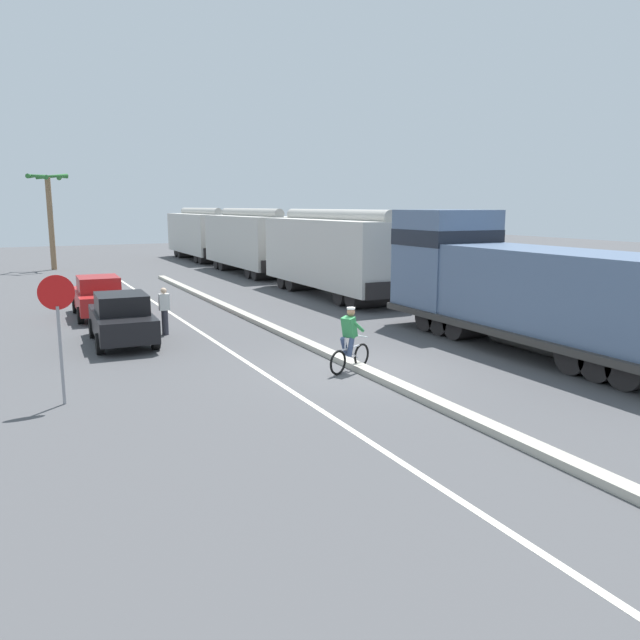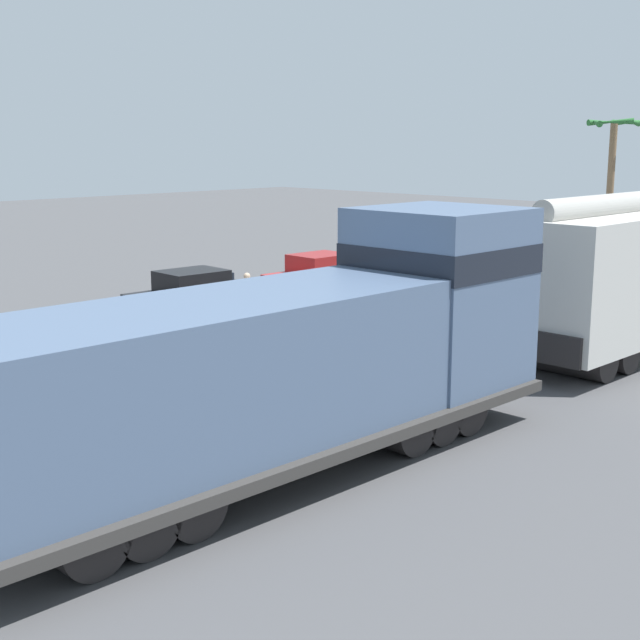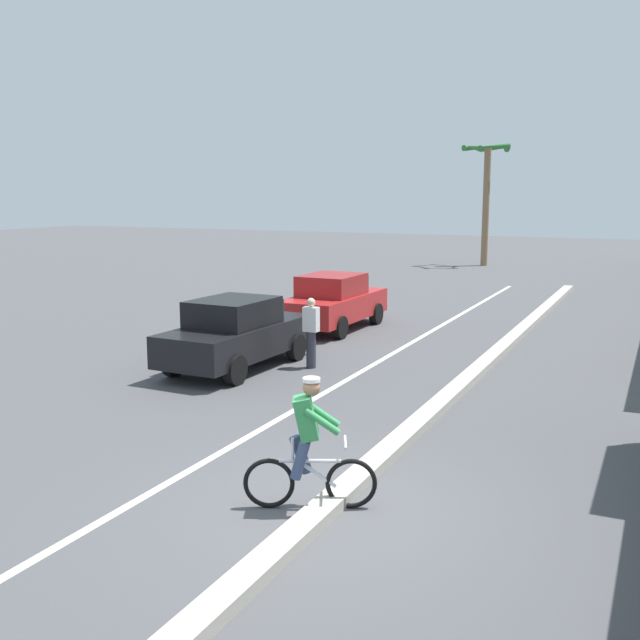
{
  "view_description": "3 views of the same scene",
  "coord_description": "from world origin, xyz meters",
  "px_view_note": "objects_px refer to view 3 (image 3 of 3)",
  "views": [
    {
      "loc": [
        -8.13,
        -14.08,
        4.34
      ],
      "look_at": [
        -0.4,
        1.5,
        1.15
      ],
      "focal_mm": 35.0,
      "sensor_mm": 36.0,
      "label": 1
    },
    {
      "loc": [
        16.34,
        -9.83,
        5.51
      ],
      "look_at": [
        3.45,
        2.98,
        1.79
      ],
      "focal_mm": 50.0,
      "sensor_mm": 36.0,
      "label": 2
    },
    {
      "loc": [
        3.7,
        -8.13,
        4.0
      ],
      "look_at": [
        -3.69,
        7.64,
        1.0
      ],
      "focal_mm": 42.0,
      "sensor_mm": 36.0,
      "label": 3
    }
  ],
  "objects_px": {
    "cyclist": "(309,447)",
    "parked_car_red": "(334,302)",
    "parked_car_black": "(237,333)",
    "palm_tree_near": "(487,176)",
    "pedestrian_by_cars": "(311,332)"
  },
  "relations": [
    {
      "from": "parked_car_red",
      "to": "pedestrian_by_cars",
      "type": "xyz_separation_m",
      "value": [
        1.53,
        -4.69,
        0.03
      ]
    },
    {
      "from": "cyclist",
      "to": "parked_car_red",
      "type": "bearing_deg",
      "value": 112.64
    },
    {
      "from": "parked_car_black",
      "to": "palm_tree_near",
      "type": "height_order",
      "value": "palm_tree_near"
    },
    {
      "from": "palm_tree_near",
      "to": "pedestrian_by_cars",
      "type": "xyz_separation_m",
      "value": [
        1.88,
        -25.57,
        -3.96
      ]
    },
    {
      "from": "cyclist",
      "to": "palm_tree_near",
      "type": "relative_size",
      "value": 0.26
    },
    {
      "from": "parked_car_red",
      "to": "cyclist",
      "type": "bearing_deg",
      "value": -67.36
    },
    {
      "from": "pedestrian_by_cars",
      "to": "palm_tree_near",
      "type": "bearing_deg",
      "value": 94.2
    },
    {
      "from": "parked_car_black",
      "to": "pedestrian_by_cars",
      "type": "relative_size",
      "value": 2.63
    },
    {
      "from": "parked_car_red",
      "to": "palm_tree_near",
      "type": "relative_size",
      "value": 0.65
    },
    {
      "from": "palm_tree_near",
      "to": "parked_car_red",
      "type": "bearing_deg",
      "value": -89.06
    },
    {
      "from": "parked_car_black",
      "to": "palm_tree_near",
      "type": "relative_size",
      "value": 0.65
    },
    {
      "from": "parked_car_black",
      "to": "parked_car_red",
      "type": "distance_m",
      "value": 5.45
    },
    {
      "from": "parked_car_black",
      "to": "palm_tree_near",
      "type": "xyz_separation_m",
      "value": [
        -0.36,
        26.32,
        3.99
      ]
    },
    {
      "from": "parked_car_red",
      "to": "pedestrian_by_cars",
      "type": "distance_m",
      "value": 4.94
    },
    {
      "from": "cyclist",
      "to": "pedestrian_by_cars",
      "type": "height_order",
      "value": "cyclist"
    }
  ]
}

